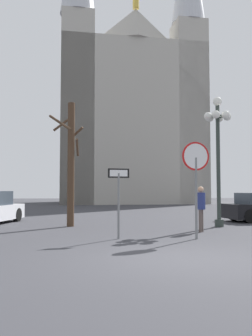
{
  "coord_description": "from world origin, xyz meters",
  "views": [
    {
      "loc": [
        -2.09,
        -7.92,
        1.5
      ],
      "look_at": [
        1.02,
        17.77,
        3.06
      ],
      "focal_mm": 39.31,
      "sensor_mm": 36.0,
      "label": 1
    }
  ],
  "objects_px": {
    "cathedral": "(129,110)",
    "one_way_arrow_sign": "(119,193)",
    "bare_tree": "(71,161)",
    "street_lamp": "(218,138)",
    "stop_sign": "(196,169)",
    "pedestrian_walking": "(201,204)"
  },
  "relations": [
    {
      "from": "cathedral",
      "to": "bare_tree",
      "type": "height_order",
      "value": "cathedral"
    },
    {
      "from": "cathedral",
      "to": "one_way_arrow_sign",
      "type": "relative_size",
      "value": 16.41
    },
    {
      "from": "pedestrian_walking",
      "to": "street_lamp",
      "type": "bearing_deg",
      "value": 52.25
    },
    {
      "from": "cathedral",
      "to": "pedestrian_walking",
      "type": "bearing_deg",
      "value": -92.43
    },
    {
      "from": "street_lamp",
      "to": "bare_tree",
      "type": "bearing_deg",
      "value": 171.64
    },
    {
      "from": "stop_sign",
      "to": "street_lamp",
      "type": "xyz_separation_m",
      "value": [
        2.09,
        3.52,
        1.52
      ]
    },
    {
      "from": "stop_sign",
      "to": "street_lamp",
      "type": "height_order",
      "value": "street_lamp"
    },
    {
      "from": "one_way_arrow_sign",
      "to": "street_lamp",
      "type": "xyz_separation_m",
      "value": [
        4.47,
        3.23,
        2.24
      ]
    },
    {
      "from": "street_lamp",
      "to": "bare_tree",
      "type": "height_order",
      "value": "street_lamp"
    },
    {
      "from": "cathedral",
      "to": "street_lamp",
      "type": "bearing_deg",
      "value": -89.83
    },
    {
      "from": "street_lamp",
      "to": "bare_tree",
      "type": "distance_m",
      "value": 6.22
    },
    {
      "from": "cathedral",
      "to": "bare_tree",
      "type": "bearing_deg",
      "value": -102.5
    },
    {
      "from": "one_way_arrow_sign",
      "to": "bare_tree",
      "type": "height_order",
      "value": "bare_tree"
    },
    {
      "from": "stop_sign",
      "to": "street_lamp",
      "type": "bearing_deg",
      "value": 59.37
    },
    {
      "from": "cathedral",
      "to": "pedestrian_walking",
      "type": "xyz_separation_m",
      "value": [
        -1.26,
        -29.69,
        -10.0
      ]
    },
    {
      "from": "street_lamp",
      "to": "cathedral",
      "type": "bearing_deg",
      "value": 90.17
    },
    {
      "from": "bare_tree",
      "to": "pedestrian_walking",
      "type": "bearing_deg",
      "value": -29.05
    },
    {
      "from": "stop_sign",
      "to": "pedestrian_walking",
      "type": "relative_size",
      "value": 1.84
    },
    {
      "from": "stop_sign",
      "to": "one_way_arrow_sign",
      "type": "bearing_deg",
      "value": 172.92
    },
    {
      "from": "stop_sign",
      "to": "pedestrian_walking",
      "type": "distance_m",
      "value": 2.26
    },
    {
      "from": "bare_tree",
      "to": "one_way_arrow_sign",
      "type": "bearing_deg",
      "value": -68.68
    },
    {
      "from": "stop_sign",
      "to": "bare_tree",
      "type": "height_order",
      "value": "bare_tree"
    }
  ]
}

